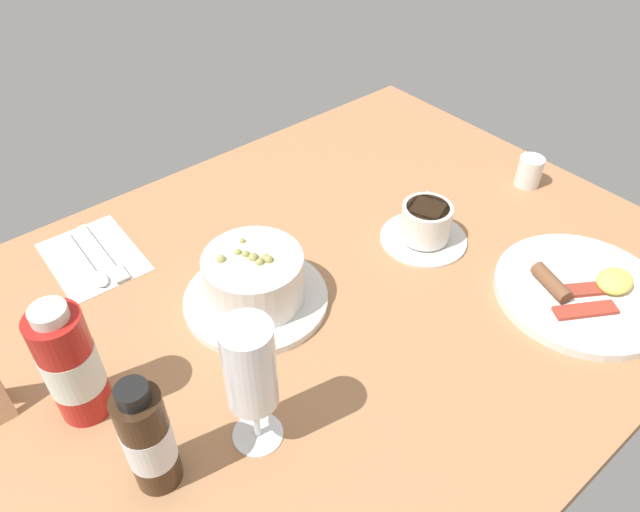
# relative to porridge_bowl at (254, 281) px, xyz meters

# --- Properties ---
(ground_plane) EXTENTS (1.10, 0.84, 0.03)m
(ground_plane) POSITION_rel_porridge_bowl_xyz_m (-0.10, 0.05, -0.06)
(ground_plane) COLOR #A8754C
(porridge_bowl) EXTENTS (0.21, 0.21, 0.09)m
(porridge_bowl) POSITION_rel_porridge_bowl_xyz_m (0.00, 0.00, 0.00)
(porridge_bowl) COLOR silver
(porridge_bowl) RESTS_ON ground_plane
(cutlery_setting) EXTENTS (0.14, 0.18, 0.01)m
(cutlery_setting) POSITION_rel_porridge_bowl_xyz_m (0.14, -0.24, -0.04)
(cutlery_setting) COLOR silver
(cutlery_setting) RESTS_ON ground_plane
(coffee_cup) EXTENTS (0.14, 0.14, 0.07)m
(coffee_cup) POSITION_rel_porridge_bowl_xyz_m (-0.29, 0.06, -0.01)
(coffee_cup) COLOR silver
(coffee_cup) RESTS_ON ground_plane
(creamer_jug) EXTENTS (0.04, 0.05, 0.06)m
(creamer_jug) POSITION_rel_porridge_bowl_xyz_m (-0.56, 0.07, -0.01)
(creamer_jug) COLOR silver
(creamer_jug) RESTS_ON ground_plane
(wine_glass) EXTENTS (0.06, 0.06, 0.19)m
(wine_glass) POSITION_rel_porridge_bowl_xyz_m (0.13, 0.18, 0.08)
(wine_glass) COLOR white
(wine_glass) RESTS_ON ground_plane
(sauce_bottle_red) EXTENTS (0.06, 0.06, 0.17)m
(sauce_bottle_red) POSITION_rel_porridge_bowl_xyz_m (0.26, 0.01, 0.04)
(sauce_bottle_red) COLOR #B21E19
(sauce_bottle_red) RESTS_ON ground_plane
(sauce_bottle_brown) EXTENTS (0.05, 0.05, 0.16)m
(sauce_bottle_brown) POSITION_rel_porridge_bowl_xyz_m (0.24, 0.15, 0.03)
(sauce_bottle_brown) COLOR #382314
(sauce_bottle_brown) RESTS_ON ground_plane
(breakfast_plate) EXTENTS (0.25, 0.25, 0.04)m
(breakfast_plate) POSITION_rel_porridge_bowl_xyz_m (-0.38, 0.30, -0.03)
(breakfast_plate) COLOR silver
(breakfast_plate) RESTS_ON ground_plane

